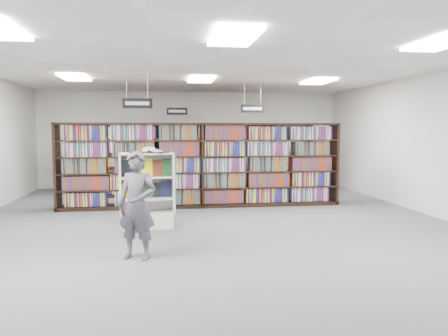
{
  "coord_description": "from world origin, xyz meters",
  "views": [
    {
      "loc": [
        -0.96,
        -8.85,
        1.93
      ],
      "look_at": [
        0.36,
        0.5,
        1.1
      ],
      "focal_mm": 35.0,
      "sensor_mm": 36.0,
      "label": 1
    }
  ],
  "objects": [
    {
      "name": "endcap_display",
      "position": [
        -1.28,
        -0.18,
        0.5
      ],
      "size": [
        1.1,
        0.61,
        1.48
      ],
      "rotation": [
        0.0,
        0.0,
        0.08
      ],
      "color": "silver",
      "rests_on": "floor"
    },
    {
      "name": "troffer_back_left",
      "position": [
        -3.0,
        2.0,
        3.16
      ],
      "size": [
        0.6,
        1.2,
        0.04
      ],
      "primitive_type": "cube",
      "color": "white",
      "rests_on": "ceiling"
    },
    {
      "name": "shopper",
      "position": [
        -1.35,
        -2.33,
        0.81
      ],
      "size": [
        0.69,
        0.57,
        1.62
      ],
      "primitive_type": "imported",
      "rotation": [
        0.0,
        0.0,
        -0.37
      ],
      "color": "#554F5B",
      "rests_on": "floor"
    },
    {
      "name": "troffer_front_right",
      "position": [
        3.0,
        -3.0,
        3.16
      ],
      "size": [
        0.6,
        1.2,
        0.04
      ],
      "primitive_type": "cube",
      "color": "white",
      "rests_on": "ceiling"
    },
    {
      "name": "floor",
      "position": [
        0.0,
        0.0,
        0.0
      ],
      "size": [
        12.0,
        12.0,
        0.0
      ],
      "primitive_type": "plane",
      "color": "#4B4B50",
      "rests_on": "ground"
    },
    {
      "name": "wall_front",
      "position": [
        0.0,
        -6.0,
        1.6
      ],
      "size": [
        10.0,
        0.1,
        3.2
      ],
      "primitive_type": "cube",
      "color": "silver",
      "rests_on": "ground"
    },
    {
      "name": "aisle_sign_left",
      "position": [
        -1.5,
        1.0,
        2.53
      ],
      "size": [
        0.65,
        0.02,
        0.8
      ],
      "color": "#B2B2B7",
      "rests_on": "ceiling"
    },
    {
      "name": "wall_back",
      "position": [
        0.0,
        6.0,
        1.6
      ],
      "size": [
        10.0,
        0.1,
        3.2
      ],
      "primitive_type": "cube",
      "color": "silver",
      "rests_on": "ground"
    },
    {
      "name": "bookshelf_row_mid",
      "position": [
        0.0,
        4.0,
        1.05
      ],
      "size": [
        7.0,
        0.6,
        2.1
      ],
      "color": "black",
      "rests_on": "floor"
    },
    {
      "name": "troffer_back_right",
      "position": [
        3.0,
        2.0,
        3.16
      ],
      "size": [
        0.6,
        1.2,
        0.04
      ],
      "primitive_type": "cube",
      "color": "white",
      "rests_on": "ceiling"
    },
    {
      "name": "troffer_back_center",
      "position": [
        0.0,
        2.0,
        3.16
      ],
      "size": [
        0.6,
        1.2,
        0.04
      ],
      "primitive_type": "cube",
      "color": "white",
      "rests_on": "ceiling"
    },
    {
      "name": "open_book",
      "position": [
        -1.21,
        -0.2,
        1.51
      ],
      "size": [
        0.8,
        0.65,
        0.13
      ],
      "rotation": [
        0.0,
        0.0,
        -0.41
      ],
      "color": "black",
      "rests_on": "endcap_display"
    },
    {
      "name": "ceiling",
      "position": [
        0.0,
        0.0,
        3.2
      ],
      "size": [
        10.0,
        12.0,
        0.1
      ],
      "primitive_type": "cube",
      "color": "silver",
      "rests_on": "wall_back"
    },
    {
      "name": "bookshelf_row_near",
      "position": [
        0.0,
        2.0,
        1.05
      ],
      "size": [
        7.0,
        0.6,
        2.1
      ],
      "color": "black",
      "rests_on": "floor"
    },
    {
      "name": "aisle_sign_right",
      "position": [
        1.5,
        3.0,
        2.53
      ],
      "size": [
        0.65,
        0.02,
        0.8
      ],
      "color": "#B2B2B7",
      "rests_on": "ceiling"
    },
    {
      "name": "wall_right",
      "position": [
        5.0,
        0.0,
        1.6
      ],
      "size": [
        0.1,
        12.0,
        3.2
      ],
      "primitive_type": "cube",
      "color": "silver",
      "rests_on": "ground"
    },
    {
      "name": "troffer_front_center",
      "position": [
        0.0,
        -3.0,
        3.16
      ],
      "size": [
        0.6,
        1.2,
        0.04
      ],
      "primitive_type": "cube",
      "color": "white",
      "rests_on": "ceiling"
    },
    {
      "name": "aisle_sign_center",
      "position": [
        -0.5,
        5.0,
        2.53
      ],
      "size": [
        0.65,
        0.02,
        0.8
      ],
      "color": "#B2B2B7",
      "rests_on": "ceiling"
    },
    {
      "name": "bookshelf_row_far",
      "position": [
        0.0,
        5.7,
        1.05
      ],
      "size": [
        7.0,
        0.6,
        2.1
      ],
      "color": "black",
      "rests_on": "floor"
    }
  ]
}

